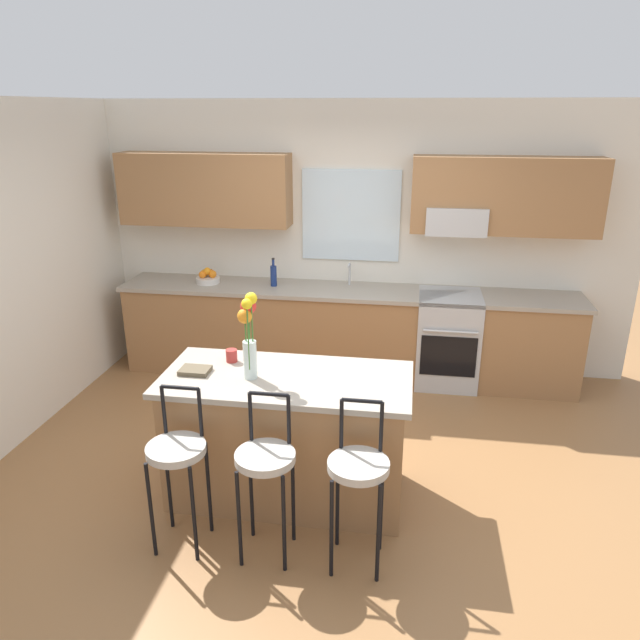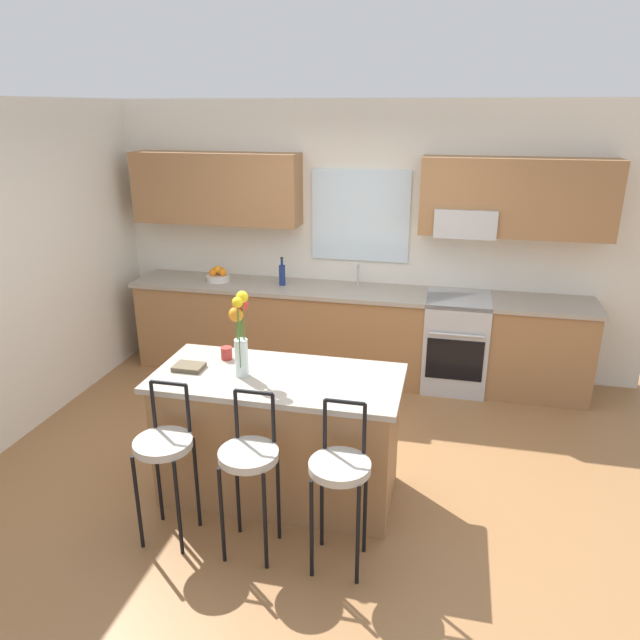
% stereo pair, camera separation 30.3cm
% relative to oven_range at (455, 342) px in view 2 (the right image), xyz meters
% --- Properties ---
extents(ground_plane, '(14.00, 14.00, 0.00)m').
position_rel_oven_range_xyz_m(ground_plane, '(-1.01, -1.68, -0.46)').
color(ground_plane, olive).
extents(wall_left, '(0.12, 4.60, 2.70)m').
position_rel_oven_range_xyz_m(wall_left, '(-3.57, -1.38, 0.89)').
color(wall_left, silver).
rests_on(wall_left, ground).
extents(back_wall_assembly, '(5.60, 0.50, 2.70)m').
position_rel_oven_range_xyz_m(back_wall_assembly, '(-0.99, 0.31, 1.05)').
color(back_wall_assembly, silver).
rests_on(back_wall_assembly, ground).
extents(counter_run, '(4.56, 0.64, 0.92)m').
position_rel_oven_range_xyz_m(counter_run, '(-1.01, 0.02, 0.01)').
color(counter_run, '#996B42').
rests_on(counter_run, ground).
extents(sink_faucet, '(0.02, 0.13, 0.23)m').
position_rel_oven_range_xyz_m(sink_faucet, '(-1.00, 0.17, 0.60)').
color(sink_faucet, '#B7BABC').
rests_on(sink_faucet, counter_run).
extents(oven_range, '(0.60, 0.64, 0.92)m').
position_rel_oven_range_xyz_m(oven_range, '(0.00, 0.00, 0.00)').
color(oven_range, '#B7BABC').
rests_on(oven_range, ground).
extents(kitchen_island, '(1.68, 0.79, 0.92)m').
position_rel_oven_range_xyz_m(kitchen_island, '(-1.18, -2.05, 0.00)').
color(kitchen_island, '#996B42').
rests_on(kitchen_island, ground).
extents(bar_stool_near, '(0.36, 0.36, 1.04)m').
position_rel_oven_range_xyz_m(bar_stool_near, '(-1.73, -2.65, 0.18)').
color(bar_stool_near, black).
rests_on(bar_stool_near, ground).
extents(bar_stool_middle, '(0.36, 0.36, 1.04)m').
position_rel_oven_range_xyz_m(bar_stool_middle, '(-1.18, -2.65, 0.18)').
color(bar_stool_middle, black).
rests_on(bar_stool_middle, ground).
extents(bar_stool_far, '(0.36, 0.36, 1.04)m').
position_rel_oven_range_xyz_m(bar_stool_far, '(-0.63, -2.65, 0.18)').
color(bar_stool_far, black).
rests_on(bar_stool_far, ground).
extents(flower_vase, '(0.13, 0.17, 0.59)m').
position_rel_oven_range_xyz_m(flower_vase, '(-1.41, -2.09, 0.80)').
color(flower_vase, silver).
rests_on(flower_vase, kitchen_island).
extents(mug_ceramic, '(0.08, 0.08, 0.09)m').
position_rel_oven_range_xyz_m(mug_ceramic, '(-1.62, -1.86, 0.51)').
color(mug_ceramic, '#A52D28').
rests_on(mug_ceramic, kitchen_island).
extents(cookbook, '(0.20, 0.15, 0.03)m').
position_rel_oven_range_xyz_m(cookbook, '(-1.81, -2.08, 0.48)').
color(cookbook, brown).
rests_on(cookbook, kitchen_island).
extents(fruit_bowl_oranges, '(0.24, 0.24, 0.16)m').
position_rel_oven_range_xyz_m(fruit_bowl_oranges, '(-2.44, 0.03, 0.52)').
color(fruit_bowl_oranges, silver).
rests_on(fruit_bowl_oranges, counter_run).
extents(bottle_olive_oil, '(0.06, 0.06, 0.29)m').
position_rel_oven_range_xyz_m(bottle_olive_oil, '(-1.75, 0.02, 0.57)').
color(bottle_olive_oil, navy).
rests_on(bottle_olive_oil, counter_run).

